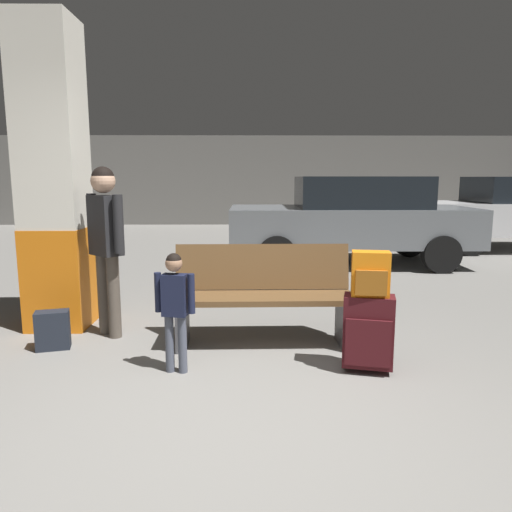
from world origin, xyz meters
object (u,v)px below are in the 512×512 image
bench (263,296)px  suitcase (368,332)px  structural_pillar (54,179)px  backpack_bright (371,274)px  child (175,300)px  adult (106,233)px  backpack_dark_floor (53,330)px  parked_car_near (352,218)px

bench → suitcase: (0.79, -0.67, -0.12)m
structural_pillar → bench: structural_pillar is taller
structural_pillar → backpack_bright: structural_pillar is taller
suitcase → child: (-1.48, 0.01, 0.25)m
structural_pillar → bench: bearing=-15.5°
structural_pillar → adult: (0.57, -0.32, -0.50)m
child → backpack_dark_floor: (-1.16, 0.53, -0.41)m
bench → backpack_dark_floor: (-1.85, -0.12, -0.28)m
suitcase → parked_car_near: 4.81m
adult → backpack_bright: bearing=-22.0°
suitcase → backpack_dark_floor: suitcase is taller
bench → backpack_bright: 1.08m
backpack_bright → backpack_dark_floor: bearing=168.3°
backpack_bright → parked_car_near: 4.78m
parked_car_near → suitcase: bearing=-100.5°
backpack_dark_floor → adult: bearing=42.2°
structural_pillar → parked_car_near: 5.11m
bench → backpack_bright: size_ratio=4.73×
child → adult: 1.24m
bench → suitcase: bench is taller
structural_pillar → parked_car_near: structural_pillar is taller
adult → backpack_dark_floor: size_ratio=4.68×
adult → bench: bearing=-9.4°
backpack_bright → adult: adult is taller
parked_car_near → backpack_dark_floor: bearing=-130.2°
structural_pillar → bench: size_ratio=1.85×
structural_pillar → backpack_dark_floor: size_ratio=8.76×
backpack_bright → adult: (-2.25, 0.91, 0.21)m
structural_pillar → backpack_dark_floor: (0.17, -0.68, -1.31)m
suitcase → structural_pillar: bearing=156.5°
structural_pillar → suitcase: size_ratio=4.93×
child → adult: adult is taller
suitcase → backpack_bright: (0.00, -0.00, 0.45)m
suitcase → bench: bearing=139.9°
bench → child: 0.96m
bench → child: size_ratio=1.72×
adult → parked_car_near: (3.11, 3.80, -0.18)m
bench → backpack_bright: (0.79, -0.67, 0.33)m
adult → backpack_dark_floor: (-0.40, -0.36, -0.82)m
suitcase → parked_car_near: bearing=79.5°
suitcase → adult: adult is taller
child → backpack_dark_floor: bearing=155.4°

